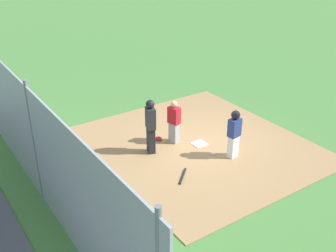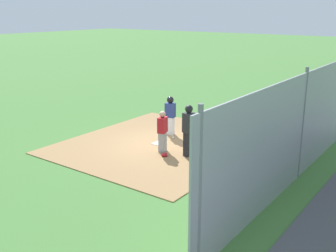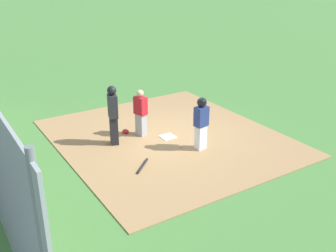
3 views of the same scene
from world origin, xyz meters
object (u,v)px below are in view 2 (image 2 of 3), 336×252
Objects in this scene: home_plate at (159,143)px; umpire at (189,129)px; baseball_bat at (213,142)px; runner at (170,113)px; catcher_mask at (165,155)px; baseball at (173,138)px; catcher at (163,131)px.

umpire is (-0.45, -1.61, 0.95)m from home_plate.
runner is at bearing 139.26° from baseball_bat.
home_plate is at bearing 44.89° from catcher_mask.
runner is at bearing 47.55° from baseball.
umpire reaches higher than home_plate.
baseball reaches higher than baseball_bat.
runner reaches higher than baseball.
home_plate is at bearing 7.43° from runner.
umpire is at bearing -129.46° from baseball.
home_plate is 0.30× the size of catcher.
catcher_mask is (-2.19, -1.34, -0.82)m from runner.
home_plate is 1.14m from catcher.
runner is 1.02m from baseball.
umpire reaches higher than catcher_mask.
catcher is 6.16× the size of catcher_mask.
baseball is (1.27, 1.54, -0.92)m from umpire.
catcher is at bearing -160.80° from baseball_bat.
catcher_mask is (-2.26, 0.64, 0.03)m from baseball_bat.
baseball_bat is 1.62m from baseball.
umpire reaches higher than baseball_bat.
home_plate is 0.54× the size of baseball_bat.
home_plate is 1.83× the size of catcher_mask.
home_plate is 1.54m from runner.
baseball_bat is (1.28, -1.61, 0.02)m from home_plate.
runner is at bearing 16.66° from home_plate.
catcher_mask reaches higher than baseball_bat.
umpire is 2.20m from baseball.
home_plate is at bearing 175.67° from baseball.
catcher reaches higher than catcher_mask.
baseball_bat is at bearing -15.72° from catcher_mask.
runner is at bearing -76.85° from catcher.
catcher is at bearing 26.28° from umpire.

